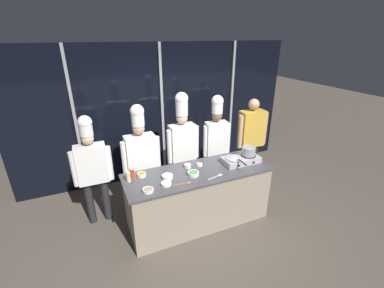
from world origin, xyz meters
TOP-DOWN VIEW (x-y plane):
  - ground_plane at (0.00, 0.00)m, footprint 24.00×24.00m
  - window_wall_back at (0.00, 1.79)m, footprint 5.67×0.09m
  - demo_counter at (0.00, 0.00)m, footprint 2.25×0.78m
  - portable_stove at (0.74, -0.01)m, footprint 0.60×0.32m
  - frying_pan at (0.61, -0.01)m, footprint 0.28×0.48m
  - stock_pot at (0.88, -0.01)m, footprint 0.25×0.22m
  - squeeze_bottle_chili at (-0.95, 0.21)m, footprint 0.06×0.06m
  - squeeze_bottle_oil at (-1.02, 0.13)m, footprint 0.06×0.06m
  - prep_bowl_carrots at (-0.82, 0.20)m, footprint 0.13×0.13m
  - prep_bowl_scallions at (-0.12, -0.08)m, footprint 0.17×0.17m
  - prep_bowl_shrimp at (0.09, 0.16)m, footprint 0.10×0.10m
  - prep_bowl_garlic at (-0.50, -0.01)m, footprint 0.16×0.16m
  - prep_bowl_onion at (-0.57, -0.17)m, footprint 0.15×0.15m
  - prep_bowl_chicken at (-0.11, 0.18)m, footprint 0.11×0.11m
  - prep_bowl_mushrooms at (-0.84, -0.22)m, footprint 0.15×0.15m
  - serving_spoon_slotted at (0.20, -0.24)m, footprint 0.27×0.09m
  - serving_spoon_solid at (-0.31, -0.24)m, footprint 0.27×0.07m
  - chef_head at (-1.46, 0.66)m, footprint 0.58×0.23m
  - chef_sous at (-0.73, 0.60)m, footprint 0.61×0.25m
  - chef_line at (0.02, 0.72)m, footprint 0.58×0.25m
  - chef_pastry at (0.68, 0.71)m, footprint 0.52×0.24m
  - person_guest at (1.41, 0.66)m, footprint 0.62×0.26m

SIDE VIEW (x-z plane):
  - ground_plane at x=0.00m, z-range 0.00..0.00m
  - demo_counter at x=0.00m, z-range 0.00..0.92m
  - serving_spoon_solid at x=-0.31m, z-range 0.92..0.94m
  - serving_spoon_slotted at x=0.20m, z-range 0.92..0.94m
  - prep_bowl_onion at x=-0.57m, z-range 0.92..0.96m
  - prep_bowl_shrimp at x=0.09m, z-range 0.92..0.96m
  - prep_bowl_mushrooms at x=-0.84m, z-range 0.92..0.97m
  - prep_bowl_carrots at x=-0.82m, z-range 0.92..0.98m
  - prep_bowl_garlic at x=-0.50m, z-range 0.92..0.98m
  - prep_bowl_scallions at x=-0.12m, z-range 0.92..0.98m
  - prep_bowl_chicken at x=-0.11m, z-range 0.92..0.98m
  - portable_stove at x=0.74m, z-range 0.92..1.02m
  - squeeze_bottle_oil at x=-1.02m, z-range 0.92..1.10m
  - squeeze_bottle_chili at x=-0.95m, z-range 0.92..1.10m
  - chef_head at x=-1.46m, z-range 0.12..1.91m
  - frying_pan at x=0.61m, z-range 1.02..1.07m
  - person_guest at x=1.41m, z-range 0.18..1.93m
  - chef_sous at x=-0.73m, z-range 0.12..2.00m
  - stock_pot at x=0.88m, z-range 1.03..1.17m
  - chef_pastry at x=0.68m, z-range 0.16..2.04m
  - chef_line at x=0.02m, z-range 0.13..2.11m
  - window_wall_back at x=0.00m, z-range 0.00..2.70m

